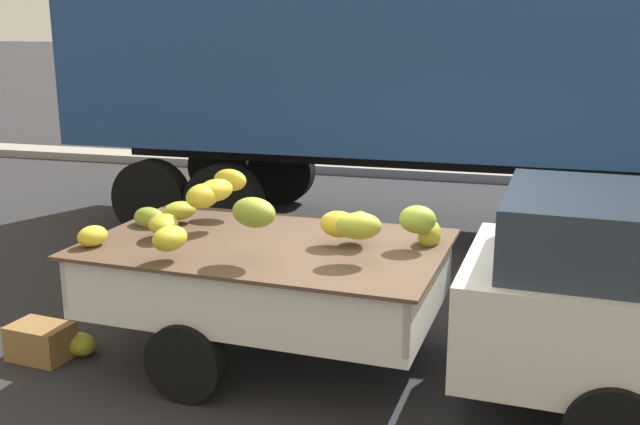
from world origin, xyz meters
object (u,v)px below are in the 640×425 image
Objects in this scene: fallen_banana_bunch_near_tailgate at (80,344)px; semi_trailer at (508,51)px; pickup_truck at (517,292)px; produce_crate at (40,342)px.

semi_trailer is at bearing 54.65° from fallen_banana_bunch_near_tailgate.
semi_trailer is at bearing 97.26° from pickup_truck.
produce_crate reaches higher than fallen_banana_bunch_near_tailgate.
pickup_truck is at bearing 5.48° from produce_crate.
semi_trailer is (-0.31, 4.58, 1.65)m from pickup_truck.
pickup_truck is at bearing 3.51° from fallen_banana_bunch_near_tailgate.
semi_trailer reaches higher than fallen_banana_bunch_near_tailgate.
pickup_truck is 3.82m from fallen_banana_bunch_near_tailgate.
produce_crate is at bearing -151.90° from fallen_banana_bunch_near_tailgate.
fallen_banana_bunch_near_tailgate is (-3.73, -0.23, -0.79)m from pickup_truck.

